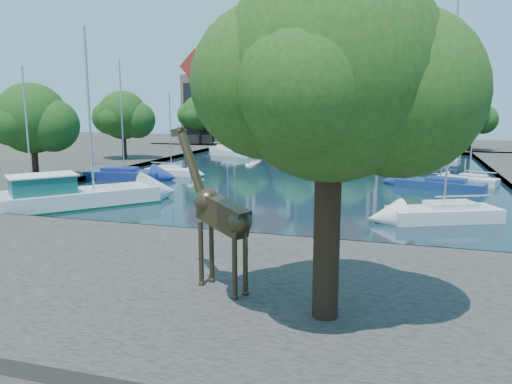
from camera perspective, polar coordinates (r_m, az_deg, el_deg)
ground at (r=26.38m, az=-5.37°, el=-5.28°), size 160.00×160.00×0.00m
water_basin at (r=49.00m, az=5.22°, el=1.96°), size 38.00×50.00×0.08m
near_quay at (r=20.30m, az=-12.91°, el=-9.55°), size 50.00×14.00×0.50m
far_quay at (r=80.40m, az=9.83°, el=5.21°), size 60.00×16.00×0.50m
left_quay at (r=59.20m, az=-19.25°, el=3.06°), size 14.00×52.00×0.50m
plane_tree at (r=14.68m, az=9.00°, el=12.62°), size 8.32×6.40×10.62m
townhouse_west_end at (r=85.96m, az=-5.67°, el=10.37°), size 5.44×9.18×14.93m
townhouse_west_mid at (r=83.87m, az=-1.82°, el=11.01°), size 5.94×9.18×16.79m
townhouse_west_inner at (r=82.03m, az=2.57°, el=10.41°), size 6.43×9.18×15.15m
townhouse_center at (r=80.69m, az=7.13°, el=11.07°), size 5.44×9.18×16.93m
townhouse_east_inner at (r=79.89m, az=11.44°, el=10.50°), size 5.94×9.18×15.79m
townhouse_east_mid at (r=79.53m, az=16.20°, el=10.58°), size 6.43×9.18×16.65m
townhouse_east_end at (r=79.70m, az=20.90°, el=9.60°), size 5.44×9.18×14.43m
far_tree_far_west at (r=80.49m, az=-6.41°, el=8.82°), size 7.28×5.60×7.68m
far_tree_west at (r=77.70m, az=-0.92°, el=8.76°), size 6.76×5.20×7.36m
far_tree_mid_west at (r=75.66m, az=4.94°, el=8.84°), size 7.80×6.00×8.00m
far_tree_mid_east at (r=74.43m, az=11.04°, el=8.55°), size 7.02×5.40×7.52m
far_tree_east at (r=74.05m, az=17.28°, el=8.36°), size 7.54×5.80×7.84m
far_tree_far_east at (r=74.53m, az=23.48°, el=7.86°), size 6.76×5.20×7.36m
side_tree_left_near at (r=46.87m, az=-24.14°, el=7.44°), size 7.80×6.00×8.20m
side_tree_left_far at (r=60.43m, az=-14.89°, el=8.30°), size 7.28×5.60×7.88m
giraffe_statue at (r=17.38m, az=-4.45°, el=-2.30°), size 3.65×2.22×5.63m
motorsailer at (r=35.47m, az=-20.64°, el=-0.26°), size 9.57×10.35×11.84m
sailboat_left_a at (r=37.88m, az=-24.19°, el=-0.47°), size 6.17×4.17×9.33m
sailboat_left_b at (r=47.36m, az=-14.81°, el=2.13°), size 7.17×3.30×10.68m
sailboat_left_c at (r=49.02m, az=-9.64°, el=2.48°), size 5.06×2.04×7.88m
sailboat_left_d at (r=66.09m, az=-2.47°, el=4.66°), size 6.83×4.57×10.52m
sailboat_left_e at (r=72.17m, az=-3.31°, el=5.09°), size 5.14×2.23×10.52m
sailboat_right_a at (r=31.60m, az=20.67°, el=-1.96°), size 6.86×4.75×13.14m
sailboat_right_b at (r=43.46m, az=20.34°, el=1.02°), size 7.27×4.18×10.41m
sailboat_right_c at (r=46.49m, az=23.19°, el=1.41°), size 4.85×3.33×8.62m
sailboat_right_d at (r=66.10m, az=19.99°, el=3.97°), size 5.58×3.32×8.44m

